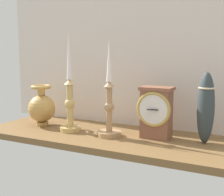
{
  "coord_description": "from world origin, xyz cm",
  "views": [
    {
      "loc": [
        54.09,
        -103.66,
        31.23
      ],
      "look_at": [
        1.2,
        0.0,
        14.0
      ],
      "focal_mm": 50.77,
      "sensor_mm": 36.0,
      "label": 1
    }
  ],
  "objects_px": {
    "candlestick_tall_left": "(70,101)",
    "tall_ceramic_vase": "(206,108)",
    "mantel_clock": "(156,112)",
    "brass_vase_bulbous": "(42,107)",
    "candlestick_tall_center": "(109,108)"
  },
  "relations": [
    {
      "from": "mantel_clock",
      "to": "tall_ceramic_vase",
      "type": "height_order",
      "value": "tall_ceramic_vase"
    },
    {
      "from": "candlestick_tall_left",
      "to": "tall_ceramic_vase",
      "type": "distance_m",
      "value": 0.51
    },
    {
      "from": "brass_vase_bulbous",
      "to": "mantel_clock",
      "type": "bearing_deg",
      "value": 2.98
    },
    {
      "from": "candlestick_tall_center",
      "to": "mantel_clock",
      "type": "bearing_deg",
      "value": 17.54
    },
    {
      "from": "candlestick_tall_center",
      "to": "brass_vase_bulbous",
      "type": "relative_size",
      "value": 2.09
    },
    {
      "from": "candlestick_tall_center",
      "to": "candlestick_tall_left",
      "type": "bearing_deg",
      "value": -178.89
    },
    {
      "from": "brass_vase_bulbous",
      "to": "candlestick_tall_left",
      "type": "bearing_deg",
      "value": -10.15
    },
    {
      "from": "candlestick_tall_left",
      "to": "tall_ceramic_vase",
      "type": "bearing_deg",
      "value": 7.91
    },
    {
      "from": "candlestick_tall_center",
      "to": "brass_vase_bulbous",
      "type": "distance_m",
      "value": 0.34
    },
    {
      "from": "mantel_clock",
      "to": "tall_ceramic_vase",
      "type": "bearing_deg",
      "value": 5.15
    },
    {
      "from": "brass_vase_bulbous",
      "to": "tall_ceramic_vase",
      "type": "distance_m",
      "value": 0.67
    },
    {
      "from": "candlestick_tall_left",
      "to": "candlestick_tall_center",
      "type": "distance_m",
      "value": 0.17
    },
    {
      "from": "tall_ceramic_vase",
      "to": "candlestick_tall_center",
      "type": "bearing_deg",
      "value": -168.66
    },
    {
      "from": "candlestick_tall_center",
      "to": "tall_ceramic_vase",
      "type": "bearing_deg",
      "value": 11.34
    },
    {
      "from": "candlestick_tall_left",
      "to": "tall_ceramic_vase",
      "type": "relative_size",
      "value": 1.59
    }
  ]
}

